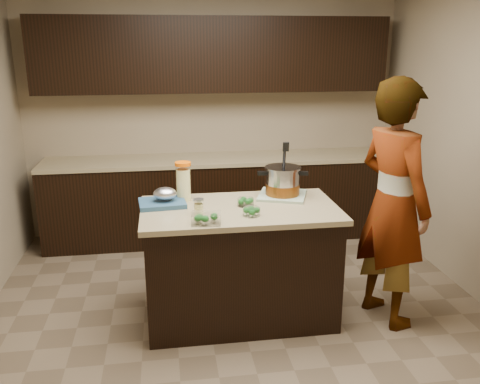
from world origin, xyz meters
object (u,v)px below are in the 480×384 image
object	(u,v)px
stock_pot	(283,183)
island	(240,263)
lemonade_pitcher	(183,183)
person	(393,204)

from	to	relation	value
stock_pot	island	bearing A→B (deg)	-139.91
island	lemonade_pitcher	bearing A→B (deg)	148.52
lemonade_pitcher	person	distance (m)	1.58
island	person	bearing A→B (deg)	-8.74
lemonade_pitcher	person	xyz separation A→B (m)	(1.52, -0.42, -0.11)
stock_pot	lemonade_pitcher	bearing A→B (deg)	-172.53
island	person	distance (m)	1.23
person	island	bearing A→B (deg)	63.93
lemonade_pitcher	person	world-z (taller)	person
island	stock_pot	distance (m)	0.71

